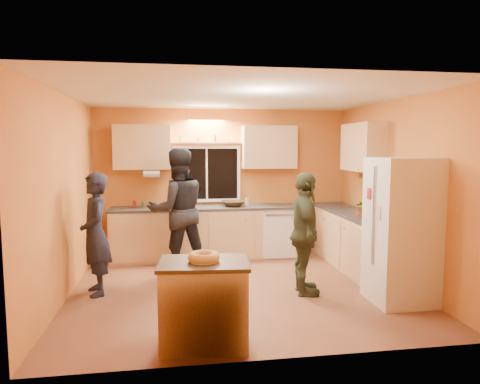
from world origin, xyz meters
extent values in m
plane|color=brown|center=(0.00, 0.00, 0.00)|extent=(4.50, 4.50, 0.00)
cube|color=orange|center=(0.00, 2.00, 1.30)|extent=(4.50, 0.04, 2.60)
cube|color=orange|center=(0.00, -2.00, 1.30)|extent=(4.50, 0.04, 2.60)
cube|color=orange|center=(-2.25, 0.00, 1.30)|extent=(0.04, 4.00, 2.60)
cube|color=orange|center=(2.25, 0.00, 1.30)|extent=(0.04, 4.00, 2.60)
cube|color=white|center=(0.00, 0.00, 2.60)|extent=(4.50, 4.00, 0.02)
cube|color=black|center=(-0.30, 1.99, 1.45)|extent=(1.10, 0.02, 0.90)
cube|color=white|center=(-0.30, 1.97, 1.45)|extent=(1.20, 0.04, 1.00)
cube|color=tan|center=(-1.40, 1.83, 1.92)|extent=(0.95, 0.33, 0.75)
cube|color=tan|center=(0.80, 1.83, 1.92)|extent=(0.95, 0.33, 0.75)
cube|color=tan|center=(2.08, 0.80, 1.92)|extent=(0.33, 1.00, 0.75)
cylinder|color=silver|center=(-1.25, 1.72, 1.48)|extent=(0.27, 0.12, 0.12)
cube|color=tan|center=(-0.35, 1.70, 0.43)|extent=(3.20, 0.60, 0.86)
cube|color=#282B2D|center=(-0.35, 1.70, 0.88)|extent=(3.24, 0.62, 0.04)
cube|color=tan|center=(1.95, 1.70, 0.43)|extent=(0.60, 0.60, 0.86)
cube|color=#282B2D|center=(1.95, 1.70, 0.88)|extent=(0.62, 0.62, 0.04)
cube|color=tan|center=(1.95, 0.50, 0.43)|extent=(0.60, 1.80, 0.86)
cube|color=#282B2D|center=(1.95, 0.50, 0.88)|extent=(0.62, 1.84, 0.04)
cube|color=silver|center=(1.89, -0.80, 0.90)|extent=(0.72, 0.70, 1.80)
cube|color=tan|center=(-0.60, -1.61, 0.40)|extent=(0.87, 0.62, 0.81)
cube|color=black|center=(-0.60, -1.61, 0.82)|extent=(0.91, 0.66, 0.04)
torus|color=#D9AB59|center=(-0.60, -1.61, 0.88)|extent=(0.31, 0.31, 0.09)
imported|color=black|center=(-1.90, 0.07, 0.80)|extent=(0.55, 0.67, 1.60)
imported|color=black|center=(-0.83, 0.98, 0.96)|extent=(1.08, 0.93, 1.91)
imported|color=#333B26|center=(0.80, -0.34, 0.80)|extent=(0.52, 0.99, 1.61)
imported|color=black|center=(0.14, 1.68, 0.95)|extent=(0.43, 0.43, 0.10)
cylinder|color=beige|center=(-0.69, 1.70, 0.99)|extent=(0.14, 0.14, 0.17)
imported|color=gray|center=(1.89, 0.28, 1.04)|extent=(0.30, 0.27, 0.28)
cube|color=maroon|center=(1.90, 0.33, 0.94)|extent=(0.17, 0.13, 0.07)
camera|label=1|loc=(-0.87, -5.62, 1.93)|focal=32.00mm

